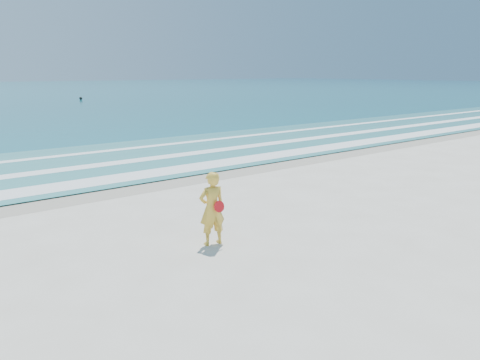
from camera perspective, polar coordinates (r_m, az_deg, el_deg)
ground at (r=10.54m, az=12.80°, el=-9.37°), size 400.00×400.00×0.00m
wet_sand at (r=17.33m, az=-10.94°, el=-0.39°), size 400.00×2.40×0.00m
shallow at (r=21.79m, az=-17.07°, el=2.13°), size 400.00×10.00×0.01m
foam_near at (r=18.45m, az=-12.82°, el=0.50°), size 400.00×1.40×0.01m
foam_mid at (r=21.06m, az=-16.27°, el=1.84°), size 400.00×0.90×0.01m
foam_far at (r=24.11m, az=-19.28°, el=3.00°), size 400.00×0.60×0.01m
buoy at (r=71.04m, az=-18.84°, el=9.40°), size 0.44×0.44×0.44m
woman at (r=10.87m, az=-3.44°, el=-3.49°), size 0.69×0.51×1.74m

